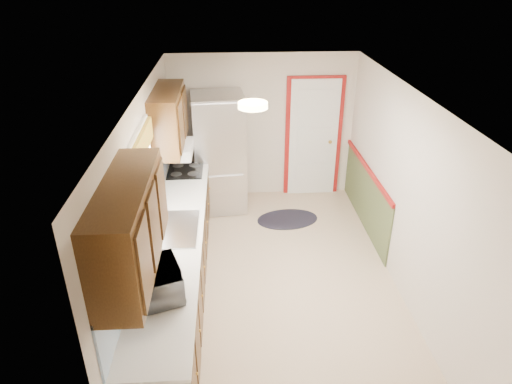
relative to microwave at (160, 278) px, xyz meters
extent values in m
cube|color=#C9AE8E|center=(1.20, 1.32, -1.12)|extent=(3.20, 5.20, 0.12)
cube|color=white|center=(1.20, 1.32, 1.28)|extent=(3.20, 5.20, 0.12)
cube|color=beige|center=(1.20, 3.82, 0.08)|extent=(3.20, 0.10, 2.40)
cube|color=beige|center=(1.20, -1.18, 0.08)|extent=(3.20, 0.10, 2.40)
cube|color=beige|center=(-0.30, 1.32, 0.08)|extent=(0.10, 5.20, 2.40)
cube|color=beige|center=(2.70, 1.32, 0.08)|extent=(0.10, 5.20, 2.40)
cube|color=#3C230D|center=(0.00, 1.02, -0.67)|extent=(0.60, 4.00, 0.90)
cube|color=silver|center=(0.01, 1.02, -0.20)|extent=(0.63, 4.00, 0.04)
cube|color=#5A9ADB|center=(-0.29, 1.02, 0.10)|extent=(0.02, 4.00, 0.55)
cube|color=#3C230D|center=(-0.12, -0.28, 0.71)|extent=(0.35, 1.40, 0.75)
cube|color=#3C230D|center=(-0.12, 2.42, 0.71)|extent=(0.35, 1.20, 0.75)
cube|color=white|center=(-0.29, 1.12, 0.50)|extent=(0.02, 1.00, 0.90)
cube|color=orange|center=(-0.24, 1.12, 0.85)|extent=(0.05, 1.12, 0.24)
cube|color=#B7B7BC|center=(0.01, 1.12, -0.17)|extent=(0.52, 0.82, 0.02)
cube|color=white|center=(-0.07, 2.47, 0.26)|extent=(0.45, 0.60, 0.15)
cube|color=maroon|center=(2.05, 3.79, -0.12)|extent=(0.94, 0.05, 2.08)
cube|color=white|center=(2.05, 3.76, -0.12)|extent=(0.80, 0.04, 2.00)
cube|color=#48542F|center=(2.69, 2.67, -0.67)|extent=(0.02, 2.30, 0.90)
cube|color=maroon|center=(2.67, 2.67, -0.20)|extent=(0.04, 2.30, 0.06)
cylinder|color=#FFD88C|center=(0.90, 1.12, 1.24)|extent=(0.30, 0.30, 0.06)
imported|color=white|center=(0.00, 0.00, 0.00)|extent=(0.45, 0.59, 0.35)
cube|color=#B7B7BC|center=(0.49, 3.37, -0.18)|extent=(0.85, 0.80, 1.88)
cylinder|color=black|center=(0.23, 2.96, -0.27)|extent=(0.02, 0.02, 1.32)
ellipsoid|color=black|center=(1.53, 2.85, -1.11)|extent=(1.04, 0.75, 0.01)
cube|color=black|center=(0.01, 2.72, -0.17)|extent=(0.50, 0.60, 0.02)
camera|label=1|loc=(0.66, -3.33, 2.54)|focal=32.00mm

